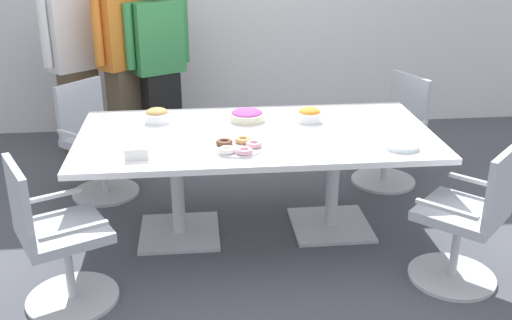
% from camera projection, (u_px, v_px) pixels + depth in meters
% --- Properties ---
extents(ground_plane, '(10.00, 10.00, 0.01)m').
position_uv_depth(ground_plane, '(256.00, 231.00, 4.39)').
color(ground_plane, '#4C4F56').
extents(conference_table, '(2.40, 1.20, 0.75)m').
position_uv_depth(conference_table, '(256.00, 150.00, 4.15)').
color(conference_table, white).
rests_on(conference_table, ground).
extents(office_chair_0, '(0.76, 0.76, 0.91)m').
position_uv_depth(office_chair_0, '(468.00, 223.00, 3.62)').
color(office_chair_0, silver).
rests_on(office_chair_0, ground).
extents(office_chair_1, '(0.70, 0.70, 0.91)m').
position_uv_depth(office_chair_1, '(392.00, 136.00, 5.05)').
color(office_chair_1, silver).
rests_on(office_chair_1, ground).
extents(office_chair_2, '(0.76, 0.76, 0.91)m').
position_uv_depth(office_chair_2, '(97.00, 146.00, 4.84)').
color(office_chair_2, silver).
rests_on(office_chair_2, ground).
extents(office_chair_3, '(0.72, 0.72, 0.91)m').
position_uv_depth(office_chair_3, '(56.00, 242.00, 3.41)').
color(office_chair_3, silver).
rests_on(office_chair_3, ground).
extents(person_standing_0, '(0.53, 0.45, 1.71)m').
position_uv_depth(person_standing_0, '(76.00, 61.00, 5.49)').
color(person_standing_0, brown).
rests_on(person_standing_0, ground).
extents(person_standing_1, '(0.48, 0.49, 1.78)m').
position_uv_depth(person_standing_1, '(124.00, 58.00, 5.41)').
color(person_standing_1, brown).
rests_on(person_standing_1, ground).
extents(person_standing_2, '(0.58, 0.40, 1.68)m').
position_uv_depth(person_standing_2, '(159.00, 65.00, 5.45)').
color(person_standing_2, black).
rests_on(person_standing_2, ground).
extents(snack_bowl_chips_orange, '(0.18, 0.18, 0.10)m').
position_uv_depth(snack_bowl_chips_orange, '(309.00, 115.00, 4.31)').
color(snack_bowl_chips_orange, white).
rests_on(snack_bowl_chips_orange, conference_table).
extents(snack_bowl_candy_mix, '(0.25, 0.25, 0.08)m').
position_uv_depth(snack_bowl_candy_mix, '(247.00, 115.00, 4.33)').
color(snack_bowl_candy_mix, beige).
rests_on(snack_bowl_candy_mix, conference_table).
extents(snack_bowl_cookies, '(0.18, 0.18, 0.10)m').
position_uv_depth(snack_bowl_cookies, '(157.00, 115.00, 4.30)').
color(snack_bowl_cookies, white).
rests_on(snack_bowl_cookies, conference_table).
extents(donut_platter, '(0.31, 0.31, 0.04)m').
position_uv_depth(donut_platter, '(238.00, 147.00, 3.80)').
color(donut_platter, white).
rests_on(donut_platter, conference_table).
extents(plate_stack, '(0.22, 0.22, 0.03)m').
position_uv_depth(plate_stack, '(401.00, 146.00, 3.83)').
color(plate_stack, white).
rests_on(plate_stack, conference_table).
extents(napkin_pile, '(0.14, 0.14, 0.07)m').
position_uv_depth(napkin_pile, '(137.00, 151.00, 3.68)').
color(napkin_pile, white).
rests_on(napkin_pile, conference_table).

